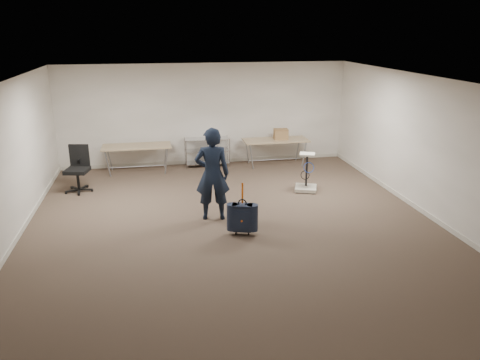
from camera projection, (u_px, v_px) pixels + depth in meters
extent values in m
plane|color=#433629|center=(233.00, 224.00, 9.23)|extent=(9.00, 9.00, 0.00)
plane|color=beige|center=(205.00, 114.00, 13.00)|extent=(8.00, 0.00, 8.00)
plane|color=beige|center=(311.00, 273.00, 4.59)|extent=(8.00, 0.00, 8.00)
plane|color=beige|center=(5.00, 167.00, 8.09)|extent=(0.00, 9.00, 9.00)
plane|color=beige|center=(426.00, 146.00, 9.50)|extent=(0.00, 9.00, 9.00)
plane|color=white|center=(232.00, 80.00, 8.36)|extent=(8.00, 8.00, 0.00)
cube|color=beige|center=(206.00, 161.00, 13.41)|extent=(8.00, 0.02, 0.10)
cube|color=beige|center=(17.00, 238.00, 8.51)|extent=(0.02, 9.00, 0.10)
cube|color=beige|center=(418.00, 208.00, 9.91)|extent=(0.02, 9.00, 0.10)
cube|color=tan|center=(137.00, 146.00, 12.36)|extent=(1.80, 0.75, 0.03)
cylinder|color=gray|center=(138.00, 167.00, 12.54)|extent=(1.50, 0.02, 0.02)
cylinder|color=gray|center=(108.00, 164.00, 12.06)|extent=(0.13, 0.04, 0.69)
cylinder|color=gray|center=(166.00, 161.00, 12.33)|extent=(0.13, 0.04, 0.69)
cylinder|color=gray|center=(109.00, 158.00, 12.62)|extent=(0.13, 0.04, 0.69)
cylinder|color=gray|center=(166.00, 155.00, 12.89)|extent=(0.13, 0.04, 0.69)
cube|color=tan|center=(276.00, 140.00, 13.03)|extent=(1.80, 0.75, 0.03)
cylinder|color=gray|center=(275.00, 160.00, 13.21)|extent=(1.50, 0.02, 0.02)
cylinder|color=gray|center=(252.00, 157.00, 12.73)|extent=(0.13, 0.04, 0.69)
cylinder|color=gray|center=(304.00, 154.00, 13.00)|extent=(0.13, 0.04, 0.69)
cylinder|color=gray|center=(247.00, 151.00, 13.29)|extent=(0.13, 0.04, 0.69)
cylinder|color=gray|center=(298.00, 149.00, 13.56)|extent=(0.13, 0.04, 0.69)
cylinder|color=silver|center=(186.00, 155.00, 12.71)|extent=(0.02, 0.02, 0.80)
cylinder|color=silver|center=(230.00, 153.00, 12.92)|extent=(0.02, 0.02, 0.80)
cylinder|color=silver|center=(185.00, 151.00, 13.13)|extent=(0.02, 0.02, 0.80)
cylinder|color=silver|center=(227.00, 149.00, 13.34)|extent=(0.02, 0.02, 0.80)
cube|color=silver|center=(207.00, 162.00, 13.12)|extent=(1.20, 0.45, 0.02)
cube|color=silver|center=(207.00, 150.00, 13.01)|extent=(1.20, 0.45, 0.02)
cube|color=silver|center=(207.00, 139.00, 12.91)|extent=(1.20, 0.45, 0.01)
imported|color=black|center=(212.00, 174.00, 9.23)|extent=(0.73, 0.53, 1.88)
cube|color=black|center=(242.00, 217.00, 8.66)|extent=(0.42, 0.31, 0.51)
cube|color=black|center=(242.00, 230.00, 8.76)|extent=(0.36, 0.24, 0.03)
cylinder|color=black|center=(236.00, 233.00, 8.77)|extent=(0.04, 0.07, 0.07)
cylinder|color=black|center=(249.00, 233.00, 8.75)|extent=(0.04, 0.07, 0.07)
torus|color=black|center=(242.00, 203.00, 8.57)|extent=(0.16, 0.07, 0.16)
cube|color=#F55F0C|center=(242.00, 193.00, 8.53)|extent=(0.03, 0.01, 0.39)
cylinder|color=black|center=(79.00, 189.00, 11.07)|extent=(0.66, 0.66, 0.10)
cylinder|color=black|center=(78.00, 180.00, 11.00)|extent=(0.07, 0.07, 0.44)
cube|color=black|center=(77.00, 171.00, 10.93)|extent=(0.60, 0.60, 0.09)
cube|color=black|center=(79.00, 155.00, 11.06)|extent=(0.46, 0.16, 0.53)
cube|color=beige|center=(306.00, 188.00, 11.13)|extent=(0.64, 0.64, 0.08)
cylinder|color=black|center=(300.00, 193.00, 10.92)|extent=(0.06, 0.06, 0.04)
cylinder|color=black|center=(306.00, 170.00, 11.04)|extent=(0.05, 0.05, 0.80)
cube|color=beige|center=(307.00, 154.00, 10.87)|extent=(0.43, 0.40, 0.04)
torus|color=blue|center=(310.00, 167.00, 10.90)|extent=(0.27, 0.18, 0.24)
cube|color=olive|center=(281.00, 134.00, 13.04)|extent=(0.40, 0.32, 0.29)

